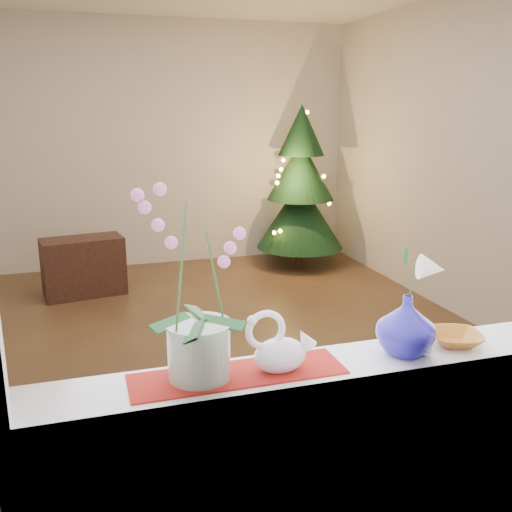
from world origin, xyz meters
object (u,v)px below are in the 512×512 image
Objects in this scene: xmas_tree at (301,187)px; side_table at (83,267)px; swan at (280,342)px; amber_dish at (455,339)px; paperweight at (425,347)px; blue_vase at (406,321)px; orchid_pot at (197,285)px.

xmas_tree is 2.50m from side_table.
amber_dish is (0.68, 0.02, -0.08)m from swan.
swan is 0.13× the size of xmas_tree.
paperweight is at bearing -83.62° from side_table.
blue_vase is at bearing 148.62° from paperweight.
blue_vase is at bearing -1.93° from orchid_pot.
side_table is (-1.29, 3.90, -0.66)m from amber_dish.
blue_vase reaches higher than swan.
orchid_pot is 0.83m from paperweight.
swan is 0.53m from paperweight.
amber_dish is (0.16, 0.05, -0.01)m from paperweight.
paperweight is at bearing -162.02° from amber_dish.
side_table is at bearing 108.30° from amber_dish.
paperweight is at bearing -4.42° from orchid_pot.
blue_vase is 0.11m from paperweight.
xmas_tree reaches higher than paperweight.
blue_vase is 0.24m from amber_dish.
side_table is at bearing -170.01° from xmas_tree.
blue_vase is 4.13m from side_table.
orchid_pot reaches higher than blue_vase.
side_table is (-2.39, -0.42, -0.62)m from xmas_tree.
xmas_tree is (1.26, 4.37, -0.05)m from paperweight.
amber_dish is at bearing -0.51° from orchid_pot.
blue_vase is at bearing -0.05° from swan.
amber_dish is at bearing -104.32° from xmas_tree.
orchid_pot is at bearing 179.49° from amber_dish.
amber_dish reaches higher than side_table.
side_table is at bearing 98.66° from swan.
amber_dish is at bearing 4.17° from blue_vase.
orchid_pot is 0.35× the size of xmas_tree.
orchid_pot is at bearing -94.50° from side_table.
swan is 3.77× the size of paperweight.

